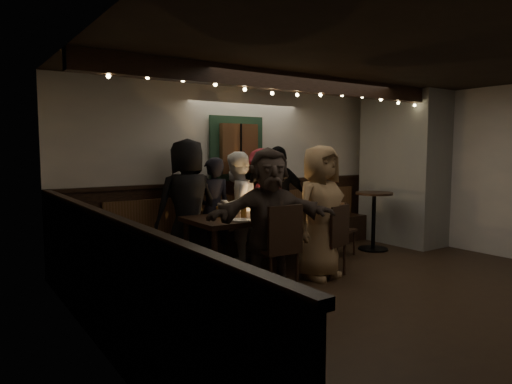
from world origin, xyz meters
TOP-DOWN VIEW (x-y plane):
  - room at (1.07, 1.42)m, footprint 6.02×5.01m
  - dining_table at (-0.41, 1.40)m, footprint 2.14×0.92m
  - chair_near_left at (-0.81, 0.53)m, footprint 0.49×0.49m
  - chair_near_right at (0.09, 0.60)m, footprint 0.52×0.52m
  - chair_end at (0.96, 1.37)m, footprint 0.48×0.48m
  - high_top at (1.76, 1.37)m, footprint 0.59×0.59m
  - person_a at (-1.25, 2.05)m, footprint 0.92×0.64m
  - person_b at (-0.83, 2.07)m, footprint 0.57×0.39m
  - person_c at (-0.47, 2.02)m, footprint 0.95×0.86m
  - person_d at (0.03, 2.03)m, footprint 1.13×0.73m
  - person_e at (0.37, 2.08)m, footprint 1.04×0.54m
  - person_f at (-0.87, 0.66)m, footprint 1.62×0.97m
  - person_g at (-0.08, 0.66)m, footprint 0.90×0.66m

SIDE VIEW (x-z plane):
  - chair_end at x=0.96m, z-range 0.05..0.90m
  - chair_near_right at x=0.09m, z-range 0.06..0.99m
  - chair_near_left at x=-0.81m, z-range 0.06..1.08m
  - high_top at x=1.76m, z-range 0.13..1.07m
  - dining_table at x=-0.41m, z-range 0.24..1.16m
  - person_b at x=-0.83m, z-range 0.00..1.53m
  - person_c at x=-0.47m, z-range 0.00..1.61m
  - person_d at x=0.03m, z-range 0.00..1.65m
  - person_f at x=-0.87m, z-range 0.00..1.67m
  - person_e at x=0.37m, z-range 0.00..1.69m
  - person_g at x=-0.08m, z-range 0.00..1.69m
  - person_a at x=-1.25m, z-range 0.00..1.79m
  - room at x=1.07m, z-range -0.24..2.38m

